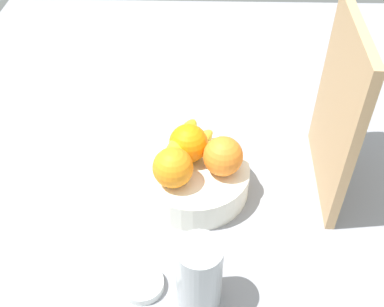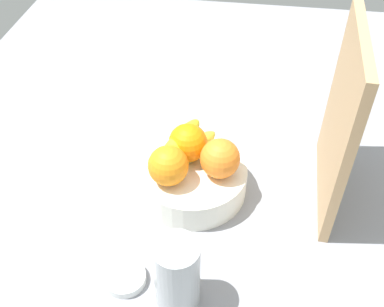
{
  "view_description": "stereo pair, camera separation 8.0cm",
  "coord_description": "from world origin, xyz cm",
  "views": [
    {
      "loc": [
        67.98,
        0.49,
        71.91
      ],
      "look_at": [
        1.33,
        -1.36,
        10.3
      ],
      "focal_mm": 43.28,
      "sensor_mm": 36.0,
      "label": 1
    },
    {
      "loc": [
        67.27,
        8.49,
        71.91
      ],
      "look_at": [
        1.33,
        -1.36,
        10.3
      ],
      "focal_mm": 43.28,
      "sensor_mm": 36.0,
      "label": 2
    }
  ],
  "objects": [
    {
      "name": "orange_front_right",
      "position": [
        -1.71,
        -2.66,
        10.26
      ],
      "size": [
        7.92,
        7.92,
        7.92
      ],
      "primitive_type": "sphere",
      "color": "orange",
      "rests_on": "fruit_bowl"
    },
    {
      "name": "ground_plane",
      "position": [
        0.0,
        0.0,
        -1.5
      ],
      "size": [
        180.0,
        140.0,
        3.0
      ],
      "primitive_type": "cube",
      "color": "gray"
    },
    {
      "name": "banana_bunch",
      "position": [
        -0.92,
        -3.55,
        9.4
      ],
      "size": [
        17.37,
        12.88,
        6.2
      ],
      "color": "yellow",
      "rests_on": "fruit_bowl"
    },
    {
      "name": "cutting_board",
      "position": [
        -2.79,
        25.76,
        18.0
      ],
      "size": [
        28.05,
        2.94,
        36.0
      ],
      "primitive_type": "cube",
      "rotation": [
        0.0,
        0.0,
        -0.04
      ],
      "color": "tan",
      "rests_on": "ground_plane"
    },
    {
      "name": "orange_front_left",
      "position": [
        1.91,
        4.23,
        10.26
      ],
      "size": [
        7.92,
        7.92,
        7.92
      ],
      "primitive_type": "sphere",
      "color": "orange",
      "rests_on": "fruit_bowl"
    },
    {
      "name": "orange_center",
      "position": [
        5.35,
        -5.38,
        10.26
      ],
      "size": [
        7.92,
        7.92,
        7.92
      ],
      "primitive_type": "sphere",
      "color": "orange",
      "rests_on": "fruit_bowl"
    },
    {
      "name": "fruit_bowl",
      "position": [
        1.33,
        -1.36,
        3.15
      ],
      "size": [
        22.51,
        22.51,
        6.3
      ],
      "primitive_type": "cylinder",
      "color": "white",
      "rests_on": "ground_plane"
    },
    {
      "name": "thermos_tumbler",
      "position": [
        26.73,
        -0.32,
        7.16
      ],
      "size": [
        7.51,
        7.51,
        14.31
      ],
      "primitive_type": "cylinder",
      "color": "#ADB4B6",
      "rests_on": "ground_plane"
    },
    {
      "name": "jar_lid",
      "position": [
        24.77,
        -9.76,
        0.83
      ],
      "size": [
        7.4,
        7.4,
        1.65
      ],
      "primitive_type": "cylinder",
      "color": "white",
      "rests_on": "ground_plane"
    }
  ]
}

